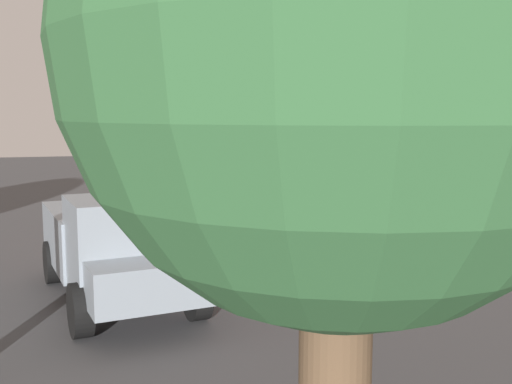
{
  "coord_description": "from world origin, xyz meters",
  "views": [
    {
      "loc": [
        -3.27,
        -15.06,
        3.25
      ],
      "look_at": [
        0.75,
        0.39,
        1.11
      ],
      "focal_mm": 43.28,
      "sensor_mm": 36.0,
      "label": 1
    }
  ],
  "objects_px": {
    "spectator_seated": "(177,185)",
    "traffic_cone": "(333,198)",
    "lawn_chair_near_truck": "(175,189)",
    "oak_tree_right": "(341,51)",
    "vintage_fire_truck": "(263,189)",
    "classic_hot_rod": "(235,176)",
    "lawn_chair_by_car": "(278,195)",
    "parked_pickup": "(118,244)",
    "spectator_standing": "(289,179)"
  },
  "relations": [
    {
      "from": "spectator_standing",
      "to": "traffic_cone",
      "type": "height_order",
      "value": "spectator_standing"
    },
    {
      "from": "lawn_chair_by_car",
      "to": "parked_pickup",
      "type": "bearing_deg",
      "value": -123.61
    },
    {
      "from": "lawn_chair_by_car",
      "to": "oak_tree_right",
      "type": "bearing_deg",
      "value": -105.44
    },
    {
      "from": "vintage_fire_truck",
      "to": "lawn_chair_near_truck",
      "type": "xyz_separation_m",
      "value": [
        -1.6,
        5.4,
        -0.61
      ]
    },
    {
      "from": "traffic_cone",
      "to": "spectator_standing",
      "type": "bearing_deg",
      "value": 163.61
    },
    {
      "from": "lawn_chair_near_truck",
      "to": "oak_tree_right",
      "type": "relative_size",
      "value": 0.2
    },
    {
      "from": "classic_hot_rod",
      "to": "lawn_chair_by_car",
      "type": "xyz_separation_m",
      "value": [
        0.37,
        -4.49,
        -0.16
      ]
    },
    {
      "from": "spectator_seated",
      "to": "oak_tree_right",
      "type": "xyz_separation_m",
      "value": [
        -1.32,
        -17.56,
        2.86
      ]
    },
    {
      "from": "spectator_seated",
      "to": "parked_pickup",
      "type": "bearing_deg",
      "value": -102.76
    },
    {
      "from": "lawn_chair_near_truck",
      "to": "lawn_chair_by_car",
      "type": "bearing_deg",
      "value": -39.28
    },
    {
      "from": "vintage_fire_truck",
      "to": "spectator_seated",
      "type": "distance_m",
      "value": 5.73
    },
    {
      "from": "parked_pickup",
      "to": "oak_tree_right",
      "type": "xyz_separation_m",
      "value": [
        1.0,
        -7.3,
        2.57
      ]
    },
    {
      "from": "parked_pickup",
      "to": "lawn_chair_near_truck",
      "type": "bearing_deg",
      "value": 77.58
    },
    {
      "from": "parked_pickup",
      "to": "lawn_chair_near_truck",
      "type": "relative_size",
      "value": 4.95
    },
    {
      "from": "vintage_fire_truck",
      "to": "spectator_seated",
      "type": "xyz_separation_m",
      "value": [
        -1.51,
        5.5,
        -0.5
      ]
    },
    {
      "from": "oak_tree_right",
      "to": "traffic_cone",
      "type": "xyz_separation_m",
      "value": [
        6.31,
        15.83,
        -3.25
      ]
    },
    {
      "from": "traffic_cone",
      "to": "lawn_chair_by_car",
      "type": "bearing_deg",
      "value": -160.53
    },
    {
      "from": "parked_pickup",
      "to": "spectator_standing",
      "type": "bearing_deg",
      "value": 56.63
    },
    {
      "from": "lawn_chair_near_truck",
      "to": "oak_tree_right",
      "type": "height_order",
      "value": "oak_tree_right"
    },
    {
      "from": "lawn_chair_by_car",
      "to": "spectator_standing",
      "type": "distance_m",
      "value": 1.44
    },
    {
      "from": "lawn_chair_by_car",
      "to": "oak_tree_right",
      "type": "height_order",
      "value": "oak_tree_right"
    },
    {
      "from": "lawn_chair_near_truck",
      "to": "spectator_seated",
      "type": "bearing_deg",
      "value": 48.87
    },
    {
      "from": "lawn_chair_by_car",
      "to": "spectator_seated",
      "type": "height_order",
      "value": "spectator_seated"
    },
    {
      "from": "classic_hot_rod",
      "to": "traffic_cone",
      "type": "distance_m",
      "value": 4.52
    },
    {
      "from": "parked_pickup",
      "to": "classic_hot_rod",
      "type": "bearing_deg",
      "value": 68.65
    },
    {
      "from": "traffic_cone",
      "to": "spectator_seated",
      "type": "bearing_deg",
      "value": 160.87
    },
    {
      "from": "classic_hot_rod",
      "to": "lawn_chair_near_truck",
      "type": "distance_m",
      "value": 3.3
    },
    {
      "from": "oak_tree_right",
      "to": "lawn_chair_by_car",
      "type": "bearing_deg",
      "value": 74.56
    },
    {
      "from": "spectator_seated",
      "to": "traffic_cone",
      "type": "distance_m",
      "value": 5.3
    },
    {
      "from": "traffic_cone",
      "to": "vintage_fire_truck",
      "type": "bearing_deg",
      "value": -132.69
    },
    {
      "from": "vintage_fire_truck",
      "to": "traffic_cone",
      "type": "xyz_separation_m",
      "value": [
        3.48,
        3.77,
        -0.89
      ]
    },
    {
      "from": "lawn_chair_by_car",
      "to": "traffic_cone",
      "type": "height_order",
      "value": "lawn_chair_by_car"
    },
    {
      "from": "lawn_chair_near_truck",
      "to": "spectator_seated",
      "type": "xyz_separation_m",
      "value": [
        0.09,
        0.1,
        0.11
      ]
    },
    {
      "from": "vintage_fire_truck",
      "to": "spectator_standing",
      "type": "distance_m",
      "value": 4.67
    },
    {
      "from": "classic_hot_rod",
      "to": "lawn_chair_by_car",
      "type": "height_order",
      "value": "classic_hot_rod"
    },
    {
      "from": "vintage_fire_truck",
      "to": "parked_pickup",
      "type": "distance_m",
      "value": 6.12
    },
    {
      "from": "lawn_chair_near_truck",
      "to": "lawn_chair_by_car",
      "type": "distance_m",
      "value": 3.78
    },
    {
      "from": "vintage_fire_truck",
      "to": "classic_hot_rod",
      "type": "bearing_deg",
      "value": 82.77
    },
    {
      "from": "spectator_seated",
      "to": "spectator_standing",
      "type": "height_order",
      "value": "spectator_standing"
    },
    {
      "from": "vintage_fire_truck",
      "to": "spectator_seated",
      "type": "bearing_deg",
      "value": 105.38
    },
    {
      "from": "parked_pickup",
      "to": "traffic_cone",
      "type": "bearing_deg",
      "value": 49.38
    },
    {
      "from": "parked_pickup",
      "to": "traffic_cone",
      "type": "distance_m",
      "value": 11.26
    },
    {
      "from": "oak_tree_right",
      "to": "traffic_cone",
      "type": "bearing_deg",
      "value": 68.26
    },
    {
      "from": "parked_pickup",
      "to": "spectator_standing",
      "type": "distance_m",
      "value": 10.71
    },
    {
      "from": "vintage_fire_truck",
      "to": "spectator_standing",
      "type": "height_order",
      "value": "vintage_fire_truck"
    },
    {
      "from": "spectator_seated",
      "to": "spectator_standing",
      "type": "distance_m",
      "value": 3.81
    },
    {
      "from": "vintage_fire_truck",
      "to": "classic_hot_rod",
      "type": "height_order",
      "value": "vintage_fire_truck"
    },
    {
      "from": "parked_pickup",
      "to": "lawn_chair_near_truck",
      "type": "xyz_separation_m",
      "value": [
        2.24,
        10.16,
        -0.4
      ]
    },
    {
      "from": "lawn_chair_by_car",
      "to": "vintage_fire_truck",
      "type": "bearing_deg",
      "value": -113.78
    },
    {
      "from": "lawn_chair_near_truck",
      "to": "traffic_cone",
      "type": "distance_m",
      "value": 5.34
    }
  ]
}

